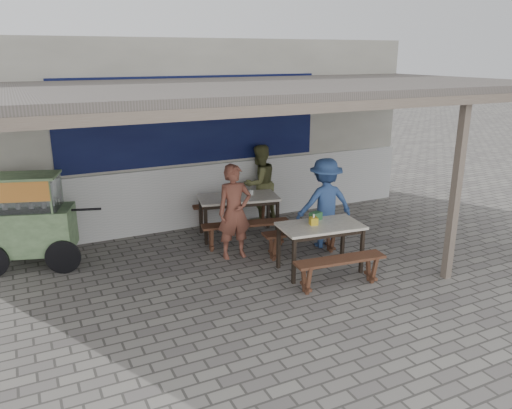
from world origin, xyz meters
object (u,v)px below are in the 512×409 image
object	(u,v)px
table_left	(238,201)
bench_left_wall	(232,209)
bench_right_street	(340,266)
condiment_jar	(251,192)
patron_street_side	(234,212)
patron_wall_side	(260,183)
tissue_box	(314,221)
condiment_bowl	(226,195)
donation_box	(316,216)
vendor_cart	(28,218)
table_right	(321,230)
bench_right_wall	(302,237)
patron_right_table	(325,203)
bench_left_street	(246,229)

from	to	relation	value
table_left	bench_left_wall	xyz separation A→B (m)	(0.12, 0.59, -0.33)
bench_right_street	condiment_jar	xyz separation A→B (m)	(-0.16, 2.60, 0.46)
patron_street_side	patron_wall_side	xyz separation A→B (m)	(1.21, 1.53, -0.01)
tissue_box	condiment_bowl	size ratio (longest dim) A/B	0.63
donation_box	condiment_jar	size ratio (longest dim) A/B	1.97
vendor_cart	donation_box	xyz separation A→B (m)	(4.03, -1.87, 0.00)
bench_left_wall	tissue_box	distance (m)	2.56
table_right	patron_street_side	bearing A→B (deg)	137.93
bench_right_wall	table_right	bearing A→B (deg)	-90.00
bench_right_wall	patron_right_table	distance (m)	0.76
table_right	bench_right_wall	bearing A→B (deg)	90.00
bench_left_street	table_right	size ratio (longest dim) A/B	1.17
patron_wall_side	donation_box	world-z (taller)	patron_wall_side
table_left	patron_street_side	distance (m)	1.01
patron_wall_side	tissue_box	size ratio (longest dim) A/B	13.40
patron_street_side	condiment_jar	world-z (taller)	patron_street_side
bench_right_wall	vendor_cart	bearing A→B (deg)	166.18
vendor_cart	patron_street_side	bearing A→B (deg)	-1.64
table_right	tissue_box	distance (m)	0.18
patron_right_table	patron_street_side	bearing A→B (deg)	0.62
condiment_bowl	bench_right_street	bearing A→B (deg)	-77.38
table_left	table_right	distance (m)	2.02
bench_right_street	patron_wall_side	xyz separation A→B (m)	(0.32, 3.23, 0.43)
vendor_cart	patron_wall_side	world-z (taller)	patron_wall_side
table_right	condiment_bowl	xyz separation A→B (m)	(-0.67, 2.08, 0.10)
condiment_bowl	vendor_cart	bearing A→B (deg)	179.53
patron_wall_side	donation_box	size ratio (longest dim) A/B	8.50
bench_left_wall	bench_right_street	size ratio (longest dim) A/B	1.13
patron_wall_side	patron_right_table	world-z (taller)	patron_right_table
vendor_cart	patron_wall_side	distance (m)	4.26
table_right	donation_box	world-z (taller)	donation_box
bench_left_street	table_right	distance (m)	1.53
bench_right_street	patron_street_side	world-z (taller)	patron_street_side
condiment_bowl	tissue_box	bearing A→B (deg)	-74.19
bench_left_wall	table_right	world-z (taller)	table_right
tissue_box	table_left	bearing A→B (deg)	101.61
table_right	tissue_box	size ratio (longest dim) A/B	11.50
bench_right_wall	condiment_jar	xyz separation A→B (m)	(-0.30, 1.34, 0.46)
bench_right_street	donation_box	xyz separation A→B (m)	(0.12, 0.86, 0.48)
bench_left_wall	tissue_box	xyz separation A→B (m)	(0.27, -2.51, 0.47)
bench_left_street	condiment_bowl	distance (m)	0.84
patron_street_side	condiment_jar	xyz separation A→B (m)	(0.73, 0.90, 0.02)
table_left	patron_right_table	xyz separation A→B (m)	(1.13, -1.11, 0.10)
patron_street_side	condiment_jar	bearing A→B (deg)	54.91
table_left	patron_right_table	size ratio (longest dim) A/B	0.99
patron_street_side	patron_right_table	bearing A→B (deg)	-3.89
vendor_cart	bench_right_street	bearing A→B (deg)	-17.74
bench_left_street	tissue_box	world-z (taller)	tissue_box
table_left	vendor_cart	distance (m)	3.49
patron_right_table	tissue_box	bearing A→B (deg)	55.93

